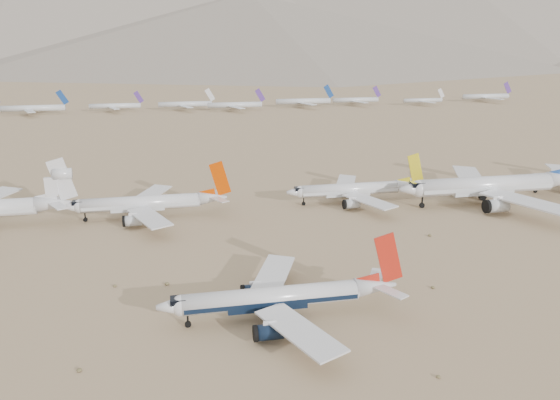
% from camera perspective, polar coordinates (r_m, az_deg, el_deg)
% --- Properties ---
extents(ground, '(7000.00, 7000.00, 0.00)m').
position_cam_1_polar(ground, '(110.70, 4.51, -10.63)').
color(ground, '#8A6C50').
rests_on(ground, ground).
extents(main_airliner, '(44.14, 43.12, 15.58)m').
position_cam_1_polar(main_airliner, '(102.95, 0.22, -10.11)').
color(main_airliner, silver).
rests_on(main_airliner, ground).
extents(row2_navy_widebody, '(60.01, 58.68, 21.35)m').
position_cam_1_polar(row2_navy_widebody, '(184.46, 21.35, 1.44)').
color(row2_navy_widebody, silver).
rests_on(row2_navy_widebody, ground).
extents(row2_gold_tail, '(42.88, 41.94, 15.27)m').
position_cam_1_polar(row2_gold_tail, '(175.03, 7.87, 1.10)').
color(row2_gold_tail, silver).
rests_on(row2_gold_tail, ground).
extents(row2_orange_tail, '(45.08, 44.10, 16.08)m').
position_cam_1_polar(row2_orange_tail, '(162.78, -13.62, -0.32)').
color(row2_orange_tail, silver).
rests_on(row2_orange_tail, ground).
extents(distant_storage_row, '(523.15, 59.64, 14.36)m').
position_cam_1_polar(distant_storage_row, '(406.91, -9.10, 9.87)').
color(distant_storage_row, silver).
rests_on(distant_storage_row, ground).
extents(foothills, '(4637.50, 1395.00, 155.00)m').
position_cam_1_polar(foothills, '(1317.01, 14.07, 16.85)').
color(foothills, slate).
rests_on(foothills, ground).
extents(desert_scrub, '(265.78, 121.67, 0.63)m').
position_cam_1_polar(desert_scrub, '(89.97, 12.38, -17.81)').
color(desert_scrub, brown).
rests_on(desert_scrub, ground).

